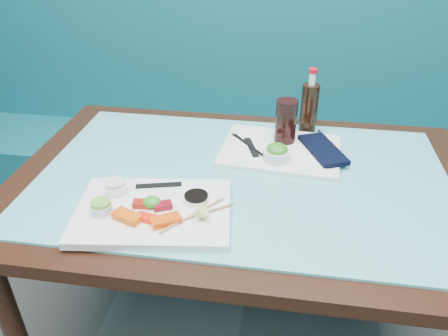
# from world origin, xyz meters

# --- Properties ---
(booth_bench) EXTENTS (3.00, 0.56, 1.17)m
(booth_bench) POSITION_xyz_m (0.00, 2.29, 0.37)
(booth_bench) COLOR #105E68
(booth_bench) RESTS_ON ground
(dining_table) EXTENTS (1.40, 0.90, 0.75)m
(dining_table) POSITION_xyz_m (0.00, 1.45, 0.67)
(dining_table) COLOR black
(dining_table) RESTS_ON ground
(glass_top) EXTENTS (1.22, 0.76, 0.01)m
(glass_top) POSITION_xyz_m (0.00, 1.45, 0.75)
(glass_top) COLOR #60B8C0
(glass_top) RESTS_ON dining_table
(sashimi_plate) EXTENTS (0.44, 0.34, 0.02)m
(sashimi_plate) POSITION_xyz_m (-0.21, 1.22, 0.77)
(sashimi_plate) COLOR white
(sashimi_plate) RESTS_ON glass_top
(salmon_left) EXTENTS (0.08, 0.06, 0.02)m
(salmon_left) POSITION_xyz_m (-0.26, 1.17, 0.79)
(salmon_left) COLOR #E65309
(salmon_left) RESTS_ON sashimi_plate
(salmon_mid) EXTENTS (0.06, 0.04, 0.01)m
(salmon_mid) POSITION_xyz_m (-0.21, 1.17, 0.79)
(salmon_mid) COLOR #FF220A
(salmon_mid) RESTS_ON sashimi_plate
(salmon_right) EXTENTS (0.08, 0.07, 0.02)m
(salmon_right) POSITION_xyz_m (-0.16, 1.17, 0.79)
(salmon_right) COLOR #E44909
(salmon_right) RESTS_ON sashimi_plate
(tuna_left) EXTENTS (0.05, 0.03, 0.02)m
(tuna_left) POSITION_xyz_m (-0.24, 1.23, 0.79)
(tuna_left) COLOR maroon
(tuna_left) RESTS_ON sashimi_plate
(tuna_right) EXTENTS (0.06, 0.05, 0.02)m
(tuna_right) POSITION_xyz_m (-0.18, 1.23, 0.79)
(tuna_right) COLOR maroon
(tuna_right) RESTS_ON sashimi_plate
(seaweed_garnish) EXTENTS (0.06, 0.06, 0.03)m
(seaweed_garnish) POSITION_xyz_m (-0.21, 1.23, 0.79)
(seaweed_garnish) COLOR #2A9322
(seaweed_garnish) RESTS_ON sashimi_plate
(ramekin_wasabi) EXTENTS (0.07, 0.07, 0.02)m
(ramekin_wasabi) POSITION_xyz_m (-0.33, 1.19, 0.79)
(ramekin_wasabi) COLOR silver
(ramekin_wasabi) RESTS_ON sashimi_plate
(wasabi_fill) EXTENTS (0.06, 0.06, 0.01)m
(wasabi_fill) POSITION_xyz_m (-0.33, 1.19, 0.81)
(wasabi_fill) COLOR #6CAD38
(wasabi_fill) RESTS_ON ramekin_wasabi
(ramekin_ginger) EXTENTS (0.06, 0.06, 0.03)m
(ramekin_ginger) POSITION_xyz_m (-0.33, 1.28, 0.79)
(ramekin_ginger) COLOR white
(ramekin_ginger) RESTS_ON sashimi_plate
(ginger_fill) EXTENTS (0.06, 0.06, 0.01)m
(ginger_fill) POSITION_xyz_m (-0.33, 1.28, 0.81)
(ginger_fill) COLOR beige
(ginger_fill) RESTS_ON ramekin_ginger
(soy_dish) EXTENTS (0.09, 0.09, 0.01)m
(soy_dish) POSITION_xyz_m (-0.10, 1.27, 0.79)
(soy_dish) COLOR white
(soy_dish) RESTS_ON sashimi_plate
(soy_fill) EXTENTS (0.06, 0.06, 0.01)m
(soy_fill) POSITION_xyz_m (-0.10, 1.27, 0.80)
(soy_fill) COLOR black
(soy_fill) RESTS_ON soy_dish
(lemon_wedge) EXTENTS (0.05, 0.05, 0.04)m
(lemon_wedge) POSITION_xyz_m (-0.06, 1.19, 0.80)
(lemon_wedge) COLOR #D3D866
(lemon_wedge) RESTS_ON sashimi_plate
(chopstick_sleeve) EXTENTS (0.13, 0.05, 0.00)m
(chopstick_sleeve) POSITION_xyz_m (-0.22, 1.33, 0.78)
(chopstick_sleeve) COLOR black
(chopstick_sleeve) RESTS_ON sashimi_plate
(wooden_chopstick_a) EXTENTS (0.13, 0.17, 0.01)m
(wooden_chopstick_a) POSITION_xyz_m (-0.10, 1.21, 0.78)
(wooden_chopstick_a) COLOR #AD8351
(wooden_chopstick_a) RESTS_ON sashimi_plate
(wooden_chopstick_b) EXTENTS (0.18, 0.13, 0.01)m
(wooden_chopstick_b) POSITION_xyz_m (-0.09, 1.21, 0.78)
(wooden_chopstick_b) COLOR #9F7E4A
(wooden_chopstick_b) RESTS_ON sashimi_plate
(serving_tray) EXTENTS (0.40, 0.32, 0.01)m
(serving_tray) POSITION_xyz_m (0.11, 1.61, 0.77)
(serving_tray) COLOR white
(serving_tray) RESTS_ON glass_top
(paper_placemat) EXTENTS (0.34, 0.26, 0.00)m
(paper_placemat) POSITION_xyz_m (0.11, 1.61, 0.77)
(paper_placemat) COLOR white
(paper_placemat) RESTS_ON serving_tray
(seaweed_bowl) EXTENTS (0.11, 0.11, 0.03)m
(seaweed_bowl) POSITION_xyz_m (0.10, 1.54, 0.79)
(seaweed_bowl) COLOR silver
(seaweed_bowl) RESTS_ON serving_tray
(seaweed_salad) EXTENTS (0.08, 0.08, 0.03)m
(seaweed_salad) POSITION_xyz_m (0.10, 1.54, 0.81)
(seaweed_salad) COLOR #30851E
(seaweed_salad) RESTS_ON seaweed_bowl
(cola_glass) EXTENTS (0.07, 0.07, 0.15)m
(cola_glass) POSITION_xyz_m (0.12, 1.67, 0.85)
(cola_glass) COLOR black
(cola_glass) RESTS_ON serving_tray
(navy_pouch) EXTENTS (0.16, 0.22, 0.02)m
(navy_pouch) POSITION_xyz_m (0.24, 1.61, 0.78)
(navy_pouch) COLOR black
(navy_pouch) RESTS_ON serving_tray
(fork) EXTENTS (0.01, 0.08, 0.01)m
(fork) POSITION_xyz_m (0.23, 1.72, 0.78)
(fork) COLOR white
(fork) RESTS_ON serving_tray
(black_chopstick_a) EXTENTS (0.15, 0.17, 0.01)m
(black_chopstick_a) POSITION_xyz_m (0.01, 1.60, 0.78)
(black_chopstick_a) COLOR black
(black_chopstick_a) RESTS_ON serving_tray
(black_chopstick_b) EXTENTS (0.14, 0.17, 0.01)m
(black_chopstick_b) POSITION_xyz_m (0.01, 1.60, 0.78)
(black_chopstick_b) COLOR black
(black_chopstick_b) RESTS_ON serving_tray
(tray_sleeve) EXTENTS (0.06, 0.13, 0.00)m
(tray_sleeve) POSITION_xyz_m (0.01, 1.60, 0.77)
(tray_sleeve) COLOR black
(tray_sleeve) RESTS_ON serving_tray
(cola_bottle_body) EXTENTS (0.07, 0.07, 0.17)m
(cola_bottle_body) POSITION_xyz_m (0.19, 1.79, 0.84)
(cola_bottle_body) COLOR black
(cola_bottle_body) RESTS_ON glass_top
(cola_bottle_neck) EXTENTS (0.03, 0.03, 0.04)m
(cola_bottle_neck) POSITION_xyz_m (0.19, 1.79, 0.95)
(cola_bottle_neck) COLOR white
(cola_bottle_neck) RESTS_ON cola_bottle_body
(cola_bottle_cap) EXTENTS (0.04, 0.04, 0.01)m
(cola_bottle_cap) POSITION_xyz_m (0.19, 1.79, 0.98)
(cola_bottle_cap) COLOR red
(cola_bottle_cap) RESTS_ON cola_bottle_neck
(blue_napkin) EXTENTS (0.19, 0.19, 0.01)m
(blue_napkin) POSITION_xyz_m (-0.23, 1.28, 0.76)
(blue_napkin) COLOR #1C329C
(blue_napkin) RESTS_ON glass_top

